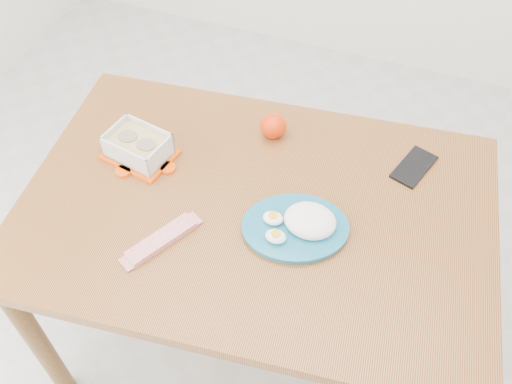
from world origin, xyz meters
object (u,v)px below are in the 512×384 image
(dining_table, at_px, (256,225))
(orange_fruit, at_px, (274,126))
(food_container, at_px, (138,147))
(rice_plate, at_px, (300,224))
(smartphone, at_px, (414,167))

(dining_table, bearing_deg, orange_fruit, 93.38)
(food_container, relative_size, orange_fruit, 2.80)
(rice_plate, height_order, smartphone, rice_plate)
(food_container, relative_size, smartphone, 1.42)
(dining_table, bearing_deg, smartphone, 31.34)
(food_container, height_order, rice_plate, food_container)
(dining_table, relative_size, rice_plate, 3.83)
(dining_table, bearing_deg, rice_plate, -20.50)
(orange_fruit, height_order, rice_plate, orange_fruit)
(dining_table, relative_size, food_container, 6.32)
(dining_table, relative_size, orange_fruit, 17.67)
(food_container, distance_m, smartphone, 0.81)
(food_container, bearing_deg, dining_table, 2.33)
(rice_plate, relative_size, smartphone, 2.33)
(rice_plate, bearing_deg, dining_table, 145.02)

